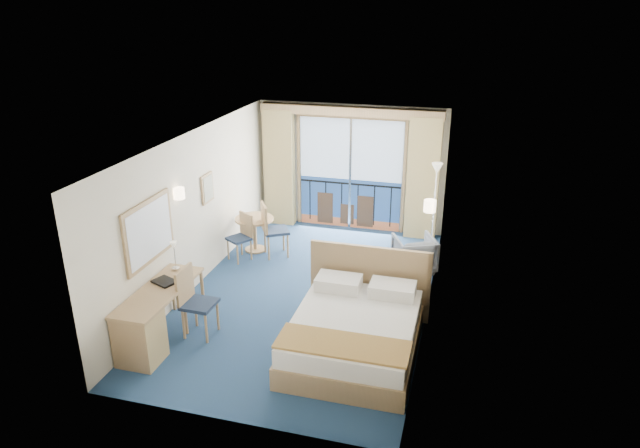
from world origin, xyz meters
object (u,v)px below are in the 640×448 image
Objects in this scene: floor_lamp at (436,184)px; table_chair_a at (271,227)px; desk at (144,329)px; nightstand at (412,298)px; table_chair_b at (242,234)px; desk_chair at (193,298)px; armchair at (414,253)px; bed at (355,331)px; round_table at (254,226)px.

table_chair_a is at bearing -156.98° from floor_lamp.
nightstand is at bearing 31.83° from desk.
table_chair_a is 1.19× the size of table_chair_b.
desk_chair is at bearing -126.78° from floor_lamp.
table_chair_a is at bearing 152.69° from nightstand.
table_chair_b is at bearing 9.05° from desk_chair.
armchair is (-0.15, 1.62, 0.05)m from nightstand.
bed reaches higher than armchair.
table_chair_b is (-2.75, 2.49, 0.18)m from bed.
table_chair_a is (-2.76, -0.12, 0.28)m from armchair.
table_chair_a is (-2.91, 1.50, 0.33)m from nightstand.
table_chair_a is at bearing -22.16° from round_table.
nightstand is 0.61× the size of table_chair_b.
floor_lamp reaches higher than table_chair_b.
desk is 3.70m from table_chair_a.
desk is at bearing 23.84° from armchair.
armchair is at bearing -118.71° from table_chair_a.
table_chair_a is (0.55, 3.65, 0.16)m from desk.
round_table is at bearing -25.73° from armchair.
bed is at bearing -171.93° from table_chair_a.
desk_chair is at bearing 21.48° from armchair.
round_table is at bearing 36.64° from table_chair_a.
round_table is 0.45m from table_chair_a.
bed is at bearing -47.66° from round_table.
table_chair_b reaches higher than armchair.
desk_chair is 3.11m from round_table.
table_chair_a is (-2.99, -1.27, -0.72)m from floor_lamp.
desk_chair is at bearing -175.77° from bed.
armchair is 3.17m from round_table.
nightstand is 3.29m from table_chair_a.
floor_lamp is at bearing 17.97° from round_table.
desk is (-3.31, -3.77, 0.12)m from armchair.
table_chair_a is (0.16, 2.93, 0.01)m from desk_chair.
desk_chair is (0.40, 0.72, 0.16)m from desk.
desk_chair is at bearing -50.75° from table_chair_b.
desk_chair is (-2.41, -0.18, 0.27)m from bed.
desk_chair is at bearing -85.31° from round_table.
nightstand is 1.63m from armchair.
desk is (-3.54, -4.92, -0.88)m from floor_lamp.
armchair is 1.54m from floor_lamp.
round_table is at bearing 6.55° from desk_chair.
floor_lamp is 1.64× the size of desk_chair.
armchair is 0.94× the size of round_table.
bed is 2.11× the size of desk_chair.
floor_lamp is at bearing 55.86° from table_chair_b.
bed is 3.71m from table_chair_b.
table_chair_b is at bearing -156.21° from floor_lamp.
table_chair_b is (-0.34, 2.67, -0.09)m from desk_chair.
nightstand is 0.31× the size of floor_lamp.
table_chair_b reaches higher than nightstand.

